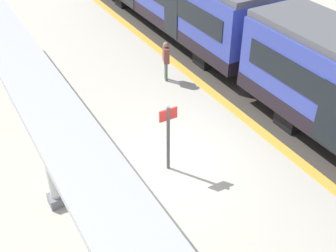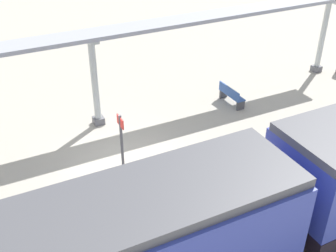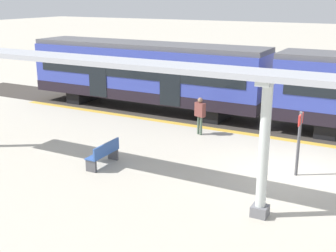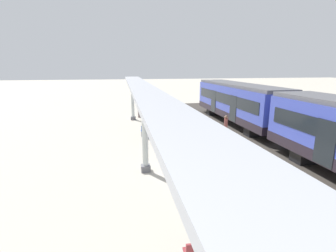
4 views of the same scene
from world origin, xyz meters
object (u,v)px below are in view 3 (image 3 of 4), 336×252
train_near_carriage (146,75)px  bench_mid_platform (104,154)px  platform_info_sign (299,138)px  passenger_waiting_near_edge (200,112)px  canopy_pillar_second (264,149)px

train_near_carriage → bench_mid_platform: train_near_carriage is taller
train_near_carriage → platform_info_sign: (5.44, 9.17, -0.50)m
bench_mid_platform → platform_info_sign: (-2.36, 6.18, 0.89)m
train_near_carriage → passenger_waiting_near_edge: 5.33m
train_near_carriage → passenger_waiting_near_edge: (2.84, 4.43, -0.80)m
bench_mid_platform → canopy_pillar_second: bearing=80.4°
bench_mid_platform → passenger_waiting_near_edge: passenger_waiting_near_edge is taller
passenger_waiting_near_edge → canopy_pillar_second: bearing=37.2°
canopy_pillar_second → platform_info_sign: size_ratio=1.73×
train_near_carriage → platform_info_sign: bearing=59.3°
canopy_pillar_second → platform_info_sign: bearing=176.5°
canopy_pillar_second → bench_mid_platform: size_ratio=2.52×
train_near_carriage → platform_info_sign: 10.68m
platform_info_sign → passenger_waiting_near_edge: bearing=-118.7°
bench_mid_platform → passenger_waiting_near_edge: (-4.96, 1.44, 0.58)m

